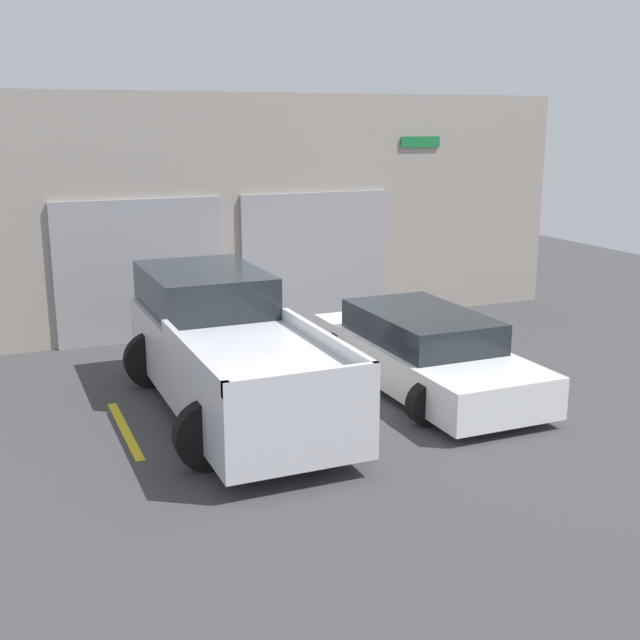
{
  "coord_description": "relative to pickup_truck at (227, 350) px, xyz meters",
  "views": [
    {
      "loc": [
        -4.59,
        -11.64,
        4.02
      ],
      "look_at": [
        0.0,
        -0.89,
        1.1
      ],
      "focal_mm": 45.0,
      "sensor_mm": 36.0,
      "label": 1
    }
  ],
  "objects": [
    {
      "name": "ground_plane",
      "position": [
        1.53,
        1.12,
        -0.87
      ],
      "size": [
        28.0,
        28.0,
        0.0
      ],
      "primitive_type": "plane",
      "color": "#3D3D3F"
    },
    {
      "name": "sedan_white",
      "position": [
        3.05,
        -0.24,
        -0.31
      ],
      "size": [
        2.11,
        4.6,
        1.18
      ],
      "color": "white",
      "rests_on": "ground"
    },
    {
      "name": "parking_stripe_centre",
      "position": [
        4.58,
        -0.27,
        -0.86
      ],
      "size": [
        0.12,
        2.2,
        0.01
      ],
      "primitive_type": "cube",
      "color": "gold",
      "rests_on": "ground"
    },
    {
      "name": "parking_stripe_left",
      "position": [
        1.53,
        -0.27,
        -0.86
      ],
      "size": [
        0.12,
        2.2,
        0.01
      ],
      "primitive_type": "cube",
      "color": "gold",
      "rests_on": "ground"
    },
    {
      "name": "shophouse_building",
      "position": [
        1.52,
        4.41,
        1.37
      ],
      "size": [
        14.1,
        0.68,
        4.53
      ],
      "color": "#9E9389",
      "rests_on": "ground"
    },
    {
      "name": "parking_stripe_far_left",
      "position": [
        -1.53,
        -0.27,
        -0.86
      ],
      "size": [
        0.12,
        2.2,
        0.01
      ],
      "primitive_type": "cube",
      "color": "gold",
      "rests_on": "ground"
    },
    {
      "name": "pickup_truck",
      "position": [
        0.0,
        0.0,
        0.0
      ],
      "size": [
        2.46,
        5.33,
        1.82
      ],
      "color": "silver",
      "rests_on": "ground"
    }
  ]
}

